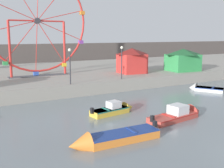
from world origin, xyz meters
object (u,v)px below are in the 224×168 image
(motorboat_orange_hull, at_px, (109,139))
(carnival_booth_green_kiosk, at_px, (183,59))
(motorboat_pale_grey, at_px, (203,89))
(promenade_lamp_far, at_px, (122,57))
(promenade_lamp_near, at_px, (70,61))
(motorboat_faded_red, at_px, (182,114))
(carnival_booth_red_striped, at_px, (132,60))
(ferris_wheel_red_frame, at_px, (37,23))
(motorboat_mustard_yellow, at_px, (116,109))

(motorboat_orange_hull, relative_size, carnival_booth_green_kiosk, 1.23)
(motorboat_pale_grey, distance_m, promenade_lamp_far, 9.82)
(promenade_lamp_near, bearing_deg, motorboat_orange_hull, -101.72)
(motorboat_orange_hull, xyz_separation_m, carnival_booth_green_kiosk, (20.10, 14.82, 2.60))
(motorboat_faded_red, xyz_separation_m, motorboat_orange_hull, (-7.25, -1.63, -0.01))
(carnival_booth_green_kiosk, xyz_separation_m, promenade_lamp_far, (-11.25, -2.01, 0.84))
(carnival_booth_red_striped, bearing_deg, promenade_lamp_near, -153.37)
(motorboat_faded_red, height_order, promenade_lamp_near, promenade_lamp_near)
(motorboat_faded_red, relative_size, carnival_booth_green_kiosk, 1.16)
(ferris_wheel_red_frame, bearing_deg, promenade_lamp_near, -81.48)
(motorboat_orange_hull, bearing_deg, promenade_lamp_near, -99.55)
(motorboat_mustard_yellow, distance_m, carnival_booth_green_kiosk, 19.29)
(motorboat_faded_red, height_order, promenade_lamp_far, promenade_lamp_far)
(promenade_lamp_near, distance_m, promenade_lamp_far, 6.25)
(motorboat_pale_grey, bearing_deg, carnival_booth_green_kiosk, -57.01)
(motorboat_orange_hull, xyz_separation_m, ferris_wheel_red_frame, (1.50, 19.89, 7.35))
(motorboat_mustard_yellow, relative_size, carnival_booth_green_kiosk, 0.89)
(carnival_booth_red_striped, bearing_deg, promenade_lamp_far, -131.21)
(motorboat_mustard_yellow, distance_m, promenade_lamp_far, 9.86)
(carnival_booth_red_striped, bearing_deg, ferris_wheel_red_frame, 168.41)
(motorboat_pale_grey, bearing_deg, ferris_wheel_red_frame, 21.90)
(motorboat_orange_hull, bearing_deg, promenade_lamp_far, -122.45)
(motorboat_orange_hull, height_order, promenade_lamp_far, promenade_lamp_far)
(promenade_lamp_near, bearing_deg, motorboat_faded_red, -66.91)
(motorboat_faded_red, xyz_separation_m, carnival_booth_red_striped, (5.48, 14.88, 2.68))
(motorboat_mustard_yellow, distance_m, ferris_wheel_red_frame, 16.53)
(motorboat_orange_hull, bearing_deg, motorboat_faded_red, -165.17)
(carnival_booth_green_kiosk, bearing_deg, promenade_lamp_near, -166.97)
(carnival_booth_green_kiosk, bearing_deg, motorboat_mustard_yellow, -144.28)
(motorboat_pale_grey, bearing_deg, motorboat_orange_hull, 85.52)
(motorboat_faded_red, relative_size, motorboat_mustard_yellow, 1.30)
(motorboat_pale_grey, bearing_deg, carnival_booth_red_striped, -5.00)
(motorboat_mustard_yellow, bearing_deg, ferris_wheel_red_frame, 90.75)
(carnival_booth_green_kiosk, bearing_deg, carnival_booth_red_striped, 172.62)
(promenade_lamp_near, bearing_deg, carnival_booth_red_striped, 21.49)
(motorboat_pale_grey, relative_size, motorboat_orange_hull, 0.68)
(motorboat_faded_red, xyz_separation_m, motorboat_mustard_yellow, (-3.68, 3.59, 0.02))
(motorboat_orange_hull, xyz_separation_m, carnival_booth_red_striped, (12.73, 16.51, 2.69))
(carnival_booth_green_kiosk, bearing_deg, motorboat_orange_hull, -138.03)
(promenade_lamp_far, bearing_deg, carnival_booth_red_striped, 43.65)
(motorboat_pale_grey, height_order, ferris_wheel_red_frame, ferris_wheel_red_frame)
(motorboat_mustard_yellow, height_order, promenade_lamp_near, promenade_lamp_near)
(carnival_booth_green_kiosk, bearing_deg, motorboat_faded_red, -128.68)
(motorboat_orange_hull, distance_m, carnival_booth_green_kiosk, 25.10)
(carnival_booth_red_striped, xyz_separation_m, promenade_lamp_far, (-3.88, -3.70, 0.75))
(ferris_wheel_red_frame, xyz_separation_m, promenade_lamp_near, (1.10, -7.36, -3.96))
(motorboat_mustard_yellow, bearing_deg, carnival_booth_green_kiosk, 22.88)
(motorboat_mustard_yellow, xyz_separation_m, carnival_booth_green_kiosk, (16.53, 9.60, 2.57))
(promenade_lamp_far, bearing_deg, motorboat_faded_red, -98.15)
(motorboat_faded_red, xyz_separation_m, promenade_lamp_near, (-4.65, 10.90, 3.38))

